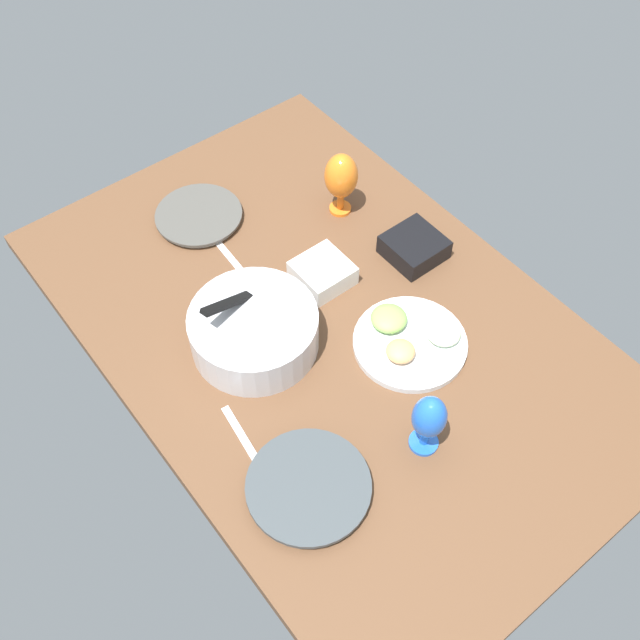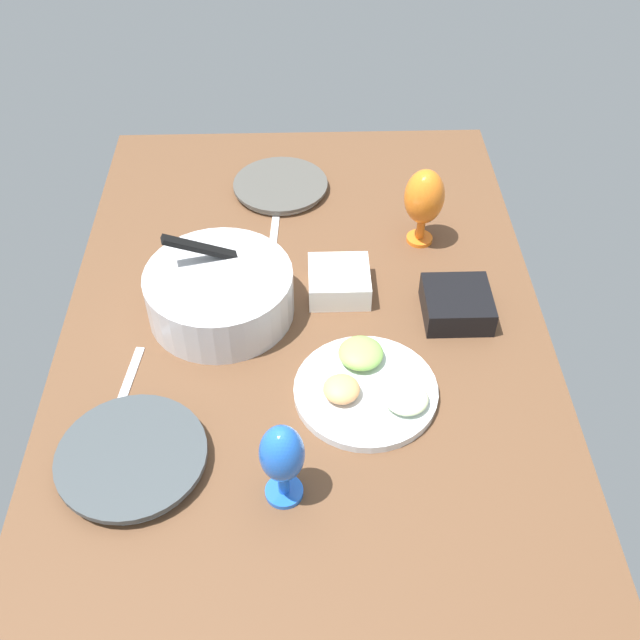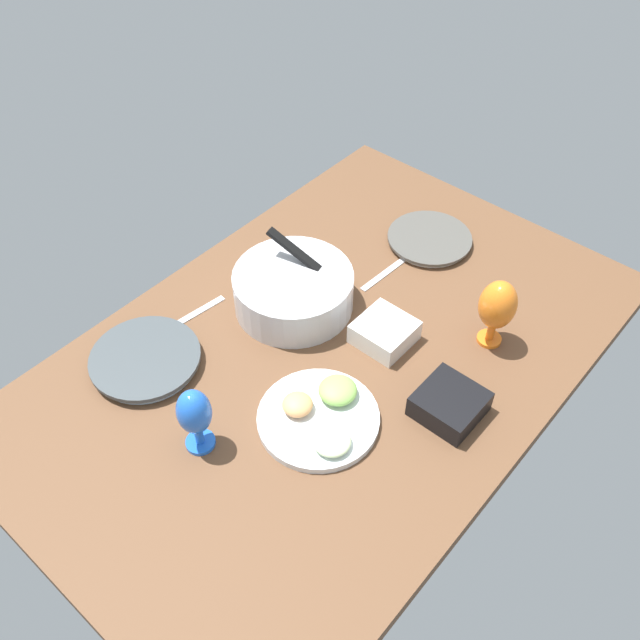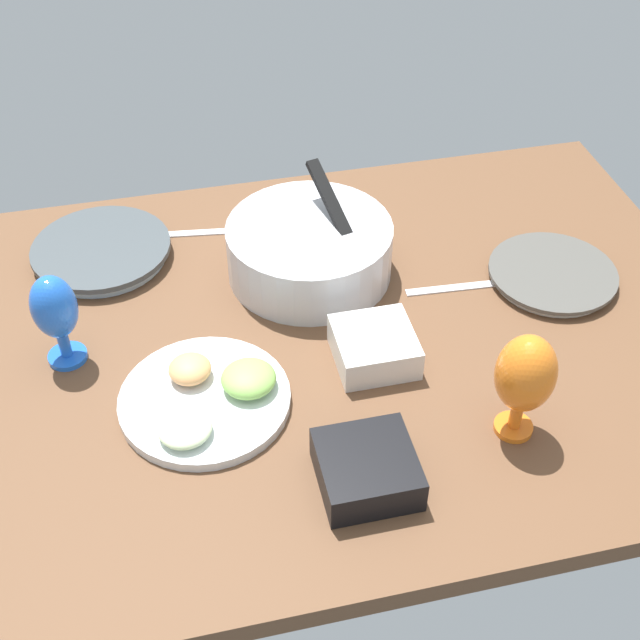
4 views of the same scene
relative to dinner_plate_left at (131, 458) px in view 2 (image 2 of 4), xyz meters
The scene contains 11 objects.
ground_plane 45.49cm from the dinner_plate_left, 44.20° to the right, with size 160.00×104.00×4.00cm, color brown.
dinner_plate_left is the anchor object (origin of this frame).
dinner_plate_right 88.28cm from the dinner_plate_left, 17.20° to the right, with size 24.59×24.59×2.19cm.
mixing_bowl 41.75cm from the dinner_plate_left, 19.18° to the right, with size 31.56×31.56×18.69cm.
fruit_platter 46.26cm from the dinner_plate_left, 70.31° to the right, with size 28.34×28.34×5.57cm.
hurricane_glass_blue 29.85cm from the dinner_plate_left, 104.30° to the right, with size 7.67×7.67×18.03cm.
hurricane_glass_orange 87.15cm from the dinner_plate_left, 43.76° to the right, with size 9.34×9.34×19.73cm.
square_bowl_black 74.30cm from the dinner_plate_left, 60.30° to the right, with size 14.38×14.38×5.98cm.
square_bowl_white 59.85cm from the dinner_plate_left, 41.30° to the right, with size 13.51×13.51×5.88cm.
fork_by_left_plate 20.13cm from the dinner_plate_left, 11.06° to the left, with size 18.00×1.80×0.60cm, color silver.
fork_by_right_plate 69.15cm from the dinner_plate_left, 20.79° to the right, with size 18.00×1.80×0.60cm, color silver.
Camera 2 is at (-111.59, -0.29, 115.27)cm, focal length 42.25 mm.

